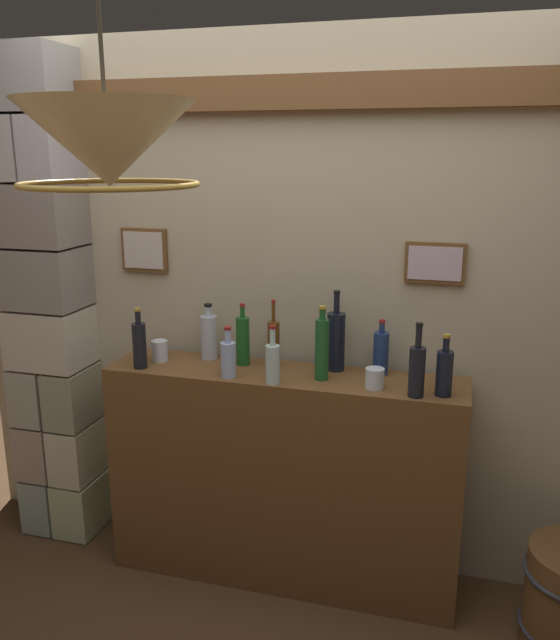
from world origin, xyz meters
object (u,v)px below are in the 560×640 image
(liquor_bottle_mezcal, at_px, (139,344))
(liquor_bottle_rye, at_px, (444,372))
(liquor_bottle_amaro, at_px, (322,348))
(pendant_lamp, at_px, (108,146))
(liquor_bottle_tequila, at_px, (273,362))
(glass_tumbler_rocks, at_px, (160,351))
(liquor_bottle_bourbon, at_px, (381,352))
(glass_tumbler_highball, at_px, (375,378))
(liquor_bottle_whiskey, at_px, (417,370))
(liquor_bottle_brandy, at_px, (228,358))
(liquor_bottle_vermouth, at_px, (274,343))
(liquor_bottle_rum, at_px, (336,340))
(liquor_bottle_port, at_px, (209,336))
(liquor_bottle_gin, at_px, (243,340))

(liquor_bottle_mezcal, bearing_deg, liquor_bottle_rye, 0.95)
(liquor_bottle_amaro, height_order, pendant_lamp, pendant_lamp)
(liquor_bottle_mezcal, xyz_separation_m, liquor_bottle_rye, (1.30, 0.02, -0.01))
(liquor_bottle_mezcal, xyz_separation_m, liquor_bottle_amaro, (0.80, 0.07, 0.03))
(liquor_bottle_mezcal, bearing_deg, liquor_bottle_amaro, 5.07)
(liquor_bottle_tequila, relative_size, pendant_lamp, 0.37)
(glass_tumbler_rocks, bearing_deg, liquor_bottle_amaro, -2.91)
(liquor_bottle_tequila, bearing_deg, liquor_bottle_mezcal, 177.41)
(liquor_bottle_bourbon, height_order, glass_tumbler_highball, liquor_bottle_bourbon)
(liquor_bottle_rye, xyz_separation_m, glass_tumbler_highball, (-0.27, 0.00, -0.06))
(liquor_bottle_whiskey, bearing_deg, liquor_bottle_tequila, -179.12)
(liquor_bottle_mezcal, relative_size, liquor_bottle_brandy, 1.23)
(liquor_bottle_whiskey, xyz_separation_m, glass_tumbler_highball, (-0.17, 0.05, -0.07))
(liquor_bottle_mezcal, distance_m, liquor_bottle_brandy, 0.42)
(liquor_bottle_rye, relative_size, liquor_bottle_tequila, 1.01)
(liquor_bottle_brandy, height_order, liquor_bottle_vermouth, liquor_bottle_vermouth)
(liquor_bottle_rye, distance_m, glass_tumbler_highball, 0.28)
(liquor_bottle_bourbon, distance_m, liquor_bottle_rum, 0.20)
(liquor_bottle_rye, height_order, liquor_bottle_brandy, liquor_bottle_rye)
(liquor_bottle_amaro, xyz_separation_m, liquor_bottle_rye, (0.50, -0.05, -0.04))
(liquor_bottle_whiskey, distance_m, liquor_bottle_port, 0.98)
(liquor_bottle_rum, bearing_deg, liquor_bottle_mezcal, -166.10)
(liquor_bottle_brandy, xyz_separation_m, glass_tumbler_rocks, (-0.38, 0.12, -0.04))
(liquor_bottle_mezcal, relative_size, liquor_bottle_gin, 0.97)
(liquor_bottle_whiskey, bearing_deg, liquor_bottle_rum, 148.17)
(glass_tumbler_highball, bearing_deg, pendant_lamp, -127.18)
(liquor_bottle_rye, bearing_deg, liquor_bottle_whiskey, -158.41)
(liquor_bottle_mezcal, bearing_deg, liquor_bottle_gin, 21.46)
(liquor_bottle_tequila, height_order, glass_tumbler_highball, liquor_bottle_tequila)
(liquor_bottle_tequila, bearing_deg, liquor_bottle_bourbon, 29.60)
(liquor_bottle_amaro, relative_size, liquor_bottle_port, 1.22)
(pendant_lamp, bearing_deg, liquor_bottle_rye, 42.73)
(liquor_bottle_rum, bearing_deg, liquor_bottle_port, -179.92)
(liquor_bottle_whiskey, relative_size, liquor_bottle_port, 1.14)
(liquor_bottle_gin, relative_size, liquor_bottle_vermouth, 0.91)
(liquor_bottle_bourbon, xyz_separation_m, liquor_bottle_vermouth, (-0.47, -0.04, 0.01))
(liquor_bottle_vermouth, distance_m, glass_tumbler_highball, 0.49)
(liquor_bottle_rum, bearing_deg, liquor_bottle_whiskey, -31.83)
(liquor_bottle_brandy, bearing_deg, liquor_bottle_rye, 1.79)
(glass_tumbler_rocks, relative_size, pendant_lamp, 0.14)
(liquor_bottle_whiskey, height_order, liquor_bottle_port, liquor_bottle_whiskey)
(liquor_bottle_amaro, xyz_separation_m, liquor_bottle_port, (-0.56, 0.13, -0.03))
(liquor_bottle_tequila, xyz_separation_m, pendant_lamp, (-0.23, -0.79, 0.85))
(liquor_bottle_tequila, height_order, liquor_bottle_vermouth, liquor_bottle_vermouth)
(liquor_bottle_gin, relative_size, liquor_bottle_tequila, 1.14)
(liquor_bottle_whiskey, bearing_deg, glass_tumbler_rocks, 173.64)
(liquor_bottle_brandy, xyz_separation_m, pendant_lamp, (-0.03, -0.82, 0.86))
(glass_tumbler_rocks, xyz_separation_m, glass_tumbler_highball, (0.99, -0.08, -0.01))
(liquor_bottle_amaro, bearing_deg, liquor_bottle_port, 166.45)
(liquor_bottle_amaro, bearing_deg, liquor_bottle_brandy, -168.67)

